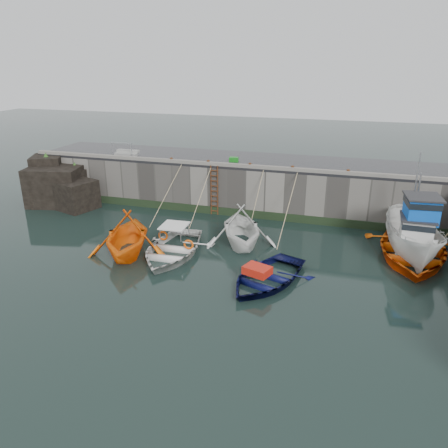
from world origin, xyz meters
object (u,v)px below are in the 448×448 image
(boat_near_blue, at_px, (172,254))
(boat_near_blacktrim, at_px, (241,244))
(ladder, at_px, (214,191))
(boat_far_white, at_px, (414,238))
(boat_far_orange, at_px, (412,249))
(bollard_d, at_px, (292,168))
(bollard_a, at_px, (171,160))
(bollard_e, at_px, (348,172))
(boat_near_white, at_px, (128,253))
(bollard_b, at_px, (208,162))
(boat_near_navy, at_px, (266,281))
(bollard_c, at_px, (250,165))
(fish_crate, at_px, (234,159))

(boat_near_blue, relative_size, boat_near_blacktrim, 1.14)
(ladder, distance_m, boat_far_white, 11.95)
(boat_near_blacktrim, height_order, boat_far_white, boat_far_white)
(boat_far_orange, height_order, bollard_d, boat_far_orange)
(bollard_a, relative_size, bollard_d, 1.00)
(bollard_a, height_order, bollard_d, same)
(bollard_d, bearing_deg, bollard_e, 0.00)
(boat_near_white, xyz_separation_m, bollard_d, (7.18, 7.34, 3.30))
(boat_far_white, distance_m, bollard_b, 12.71)
(ladder, relative_size, bollard_a, 11.43)
(boat_near_white, bearing_deg, boat_near_navy, -24.92)
(bollard_b, height_order, bollard_c, same)
(boat_far_white, bearing_deg, fish_crate, 150.14)
(fish_crate, bearing_deg, bollard_c, -48.83)
(boat_near_navy, relative_size, fish_crate, 8.50)
(boat_near_white, distance_m, boat_far_orange, 14.39)
(boat_near_white, height_order, bollard_c, bollard_c)
(ladder, xyz_separation_m, bollard_c, (2.20, 0.34, 1.71))
(boat_far_white, relative_size, bollard_a, 23.20)
(boat_far_orange, xyz_separation_m, bollard_a, (-14.50, 3.60, 2.85))
(bollard_d, xyz_separation_m, bollard_e, (3.20, 0.00, 0.00))
(boat_far_white, distance_m, bollard_a, 15.10)
(boat_far_orange, relative_size, bollard_a, 24.83)
(bollard_e, bearing_deg, bollard_b, 180.00)
(boat_near_white, height_order, bollard_b, bollard_b)
(boat_near_blue, distance_m, bollard_d, 9.07)
(bollard_c, bearing_deg, bollard_e, 0.00)
(ladder, xyz_separation_m, boat_near_white, (-2.38, -7.01, -1.59))
(ladder, height_order, bollard_d, bollard_d)
(boat_near_blacktrim, bearing_deg, bollard_e, 18.96)
(boat_near_blue, bearing_deg, ladder, 85.65)
(boat_near_blue, bearing_deg, fish_crate, 80.23)
(boat_near_blue, relative_size, bollard_a, 19.12)
(boat_near_blue, relative_size, boat_far_orange, 0.77)
(boat_near_blacktrim, bearing_deg, boat_near_white, -173.00)
(fish_crate, bearing_deg, boat_far_orange, -30.54)
(boat_near_white, xyz_separation_m, boat_far_orange, (13.88, 3.75, 0.45))
(boat_near_white, xyz_separation_m, boat_near_blue, (2.20, 0.53, 0.00))
(boat_far_white, xyz_separation_m, bollard_b, (-12.00, 3.52, 2.27))
(boat_near_white, relative_size, bollard_c, 17.47)
(ladder, height_order, bollard_c, bollard_c)
(boat_near_blacktrim, xyz_separation_m, bollard_d, (1.96, 4.46, 3.30))
(boat_near_blue, distance_m, boat_near_blacktrim, 3.83)
(boat_far_orange, bearing_deg, ladder, 166.04)
(boat_near_navy, bearing_deg, bollard_d, 111.00)
(ladder, bearing_deg, bollard_b, 146.14)
(bollard_a, bearing_deg, bollard_b, 0.00)
(ladder, relative_size, bollard_b, 11.43)
(boat_near_blue, distance_m, bollard_a, 8.08)
(bollard_e, bearing_deg, bollard_d, 180.00)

